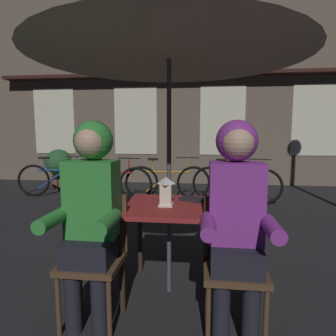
% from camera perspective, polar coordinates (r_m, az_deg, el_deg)
% --- Properties ---
extents(ground_plane, '(60.00, 60.00, 0.00)m').
position_cam_1_polar(ground_plane, '(2.62, 0.18, -23.10)').
color(ground_plane, '#232326').
extents(cafe_table, '(0.72, 0.72, 0.74)m').
position_cam_1_polar(cafe_table, '(2.37, 0.19, -9.63)').
color(cafe_table, maroon).
rests_on(cafe_table, ground_plane).
extents(patio_umbrella, '(2.10, 2.10, 2.31)m').
position_cam_1_polar(patio_umbrella, '(2.38, 0.21, 25.16)').
color(patio_umbrella, '#4C4C51').
rests_on(patio_umbrella, ground_plane).
extents(lantern, '(0.11, 0.11, 0.23)m').
position_cam_1_polar(lantern, '(2.28, -0.40, -4.52)').
color(lantern, white).
rests_on(lantern, cafe_table).
extents(chair_left, '(0.40, 0.40, 0.87)m').
position_cam_1_polar(chair_left, '(2.19, -14.07, -15.44)').
color(chair_left, '#513823').
rests_on(chair_left, ground_plane).
extents(chair_right, '(0.40, 0.40, 0.87)m').
position_cam_1_polar(chair_right, '(2.07, 12.85, -16.75)').
color(chair_right, '#513823').
rests_on(chair_right, ground_plane).
extents(person_left_hooded, '(0.45, 0.56, 1.40)m').
position_cam_1_polar(person_left_hooded, '(2.03, -14.95, -6.66)').
color(person_left_hooded, black).
rests_on(person_left_hooded, ground_plane).
extents(person_right_hooded, '(0.45, 0.56, 1.40)m').
position_cam_1_polar(person_right_hooded, '(1.90, 13.33, -7.54)').
color(person_right_hooded, black).
rests_on(person_right_hooded, ground_plane).
extents(shopfront_building, '(10.00, 0.93, 6.20)m').
position_cam_1_polar(shopfront_building, '(7.87, 2.28, 20.14)').
color(shopfront_building, '#6B5B4C').
rests_on(shopfront_building, ground_plane).
extents(bicycle_nearest, '(1.67, 0.30, 0.84)m').
position_cam_1_polar(bicycle_nearest, '(6.36, -20.79, -2.13)').
color(bicycle_nearest, black).
rests_on(bicycle_nearest, ground_plane).
extents(bicycle_second, '(1.68, 0.16, 0.84)m').
position_cam_1_polar(bicycle_second, '(5.72, -11.36, -2.80)').
color(bicycle_second, black).
rests_on(bicycle_second, ground_plane).
extents(bicycle_third, '(1.68, 0.24, 0.84)m').
position_cam_1_polar(bicycle_third, '(5.66, -0.12, -2.75)').
color(bicycle_third, black).
rests_on(bicycle_third, ground_plane).
extents(bicycle_fourth, '(1.66, 0.39, 0.84)m').
position_cam_1_polar(bicycle_fourth, '(5.59, 13.23, -3.08)').
color(bicycle_fourth, black).
rests_on(bicycle_fourth, ground_plane).
extents(book, '(0.24, 0.21, 0.02)m').
position_cam_1_polar(book, '(2.49, 4.90, -6.13)').
color(book, black).
rests_on(book, cafe_table).
extents(potted_plant, '(0.60, 0.60, 0.92)m').
position_cam_1_polar(potted_plant, '(7.18, -20.73, 0.48)').
color(potted_plant, brown).
rests_on(potted_plant, ground_plane).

